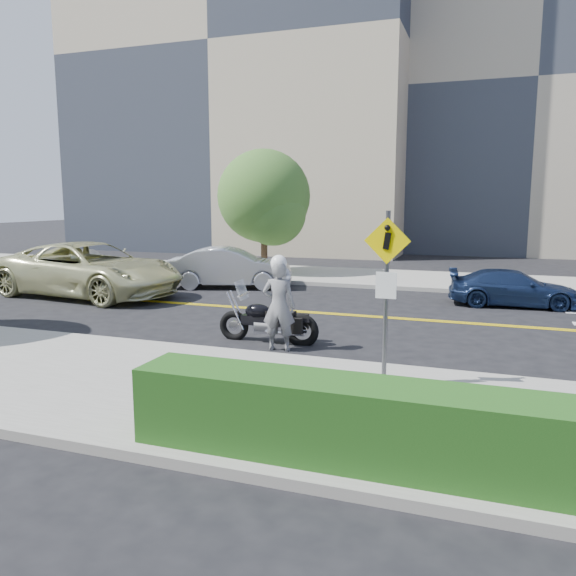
% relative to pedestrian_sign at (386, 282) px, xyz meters
% --- Properties ---
extents(ground_plane, '(120.00, 120.00, 0.00)m').
position_rel_pedestrian_sign_xyz_m(ground_plane, '(-4.20, 6.31, -1.96)').
color(ground_plane, black).
rests_on(ground_plane, ground).
extents(sidewalk_near, '(60.00, 5.00, 0.15)m').
position_rel_pedestrian_sign_xyz_m(sidewalk_near, '(-4.20, -1.19, -1.89)').
color(sidewalk_near, '#9E9B91').
rests_on(sidewalk_near, ground_plane).
extents(sidewalk_far, '(60.00, 5.00, 0.15)m').
position_rel_pedestrian_sign_xyz_m(sidewalk_far, '(-4.20, 13.81, -1.89)').
color(sidewalk_far, '#9E9B91').
rests_on(sidewalk_far, ground_plane).
extents(building_left, '(22.00, 14.00, 25.00)m').
position_rel_pedestrian_sign_xyz_m(building_left, '(-14.20, 28.31, 10.54)').
color(building_left, tan).
rests_on(building_left, ground_plane).
extents(building_mid, '(18.00, 14.00, 20.00)m').
position_rel_pedestrian_sign_xyz_m(building_mid, '(3.80, 32.31, 8.04)').
color(building_mid, '#A39984').
rests_on(building_mid, ground_plane).
extents(hedge, '(9.00, 0.90, 1.00)m').
position_rel_pedestrian_sign_xyz_m(hedge, '(1.80, -2.99, -1.31)').
color(hedge, '#235619').
rests_on(hedge, sidewalk_near).
extents(pedestrian_sign, '(0.78, 0.08, 3.00)m').
position_rel_pedestrian_sign_xyz_m(pedestrian_sign, '(0.00, 0.00, 0.00)').
color(pedestrian_sign, '#4C4C51').
rests_on(pedestrian_sign, sidewalk_near).
extents(motorcyclist, '(0.79, 0.57, 2.14)m').
position_rel_pedestrian_sign_xyz_m(motorcyclist, '(-2.69, 2.03, -0.90)').
color(motorcyclist, silver).
rests_on(motorcyclist, ground).
extents(motorcycle, '(2.39, 0.80, 1.44)m').
position_rel_pedestrian_sign_xyz_m(motorcycle, '(-3.18, 2.63, -1.24)').
color(motorcycle, black).
rests_on(motorcycle, ground).
extents(suv, '(7.04, 3.85, 1.87)m').
position_rel_pedestrian_sign_xyz_m(suv, '(-11.32, 6.48, -1.03)').
color(suv, beige).
rests_on(suv, ground).
extents(parked_car_white, '(4.18, 3.02, 1.32)m').
position_rel_pedestrian_sign_xyz_m(parked_car_white, '(-14.58, 10.28, -1.30)').
color(parked_car_white, silver).
rests_on(parked_car_white, ground).
extents(parked_car_silver, '(4.92, 2.92, 1.53)m').
position_rel_pedestrian_sign_xyz_m(parked_car_silver, '(-7.56, 9.85, -1.20)').
color(parked_car_silver, '#B7BAC0').
rests_on(parked_car_silver, ground).
extents(parked_car_blue, '(4.04, 1.91, 1.14)m').
position_rel_pedestrian_sign_xyz_m(parked_car_blue, '(2.44, 9.43, -1.39)').
color(parked_car_blue, navy).
rests_on(parked_car_blue, ground).
extents(tree_far_a, '(4.01, 4.01, 5.48)m').
position_rel_pedestrian_sign_xyz_m(tree_far_a, '(-7.60, 13.43, 1.51)').
color(tree_far_a, '#382619').
rests_on(tree_far_a, ground).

